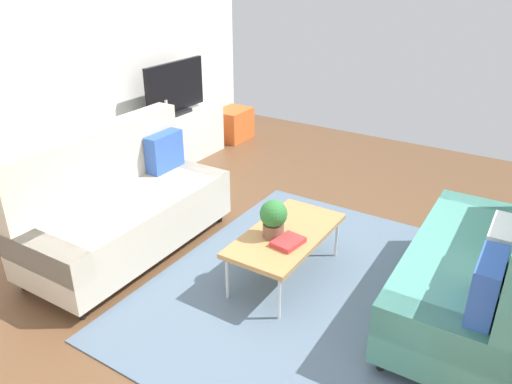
{
  "coord_description": "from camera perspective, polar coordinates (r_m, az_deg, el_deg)",
  "views": [
    {
      "loc": [
        -3.0,
        -1.61,
        2.41
      ],
      "look_at": [
        0.12,
        0.37,
        0.65
      ],
      "focal_mm": 34.64,
      "sensor_mm": 36.0,
      "label": 1
    }
  ],
  "objects": [
    {
      "name": "ground_plane",
      "position": [
        4.17,
        3.47,
        -9.86
      ],
      "size": [
        7.68,
        7.68,
        0.0
      ],
      "primitive_type": "plane",
      "color": "brown"
    },
    {
      "name": "storage_trunk",
      "position": [
        7.23,
        -2.65,
        7.82
      ],
      "size": [
        0.52,
        0.4,
        0.44
      ],
      "primitive_type": "cube",
      "color": "orange",
      "rests_on": "ground_plane"
    },
    {
      "name": "bottle_1",
      "position": [
        6.08,
        -10.92,
        8.87
      ],
      "size": [
        0.04,
        0.04,
        0.16
      ],
      "primitive_type": "cylinder",
      "color": "purple",
      "rests_on": "tv_console"
    },
    {
      "name": "potted_plant",
      "position": [
        3.83,
        2.03,
        -2.98
      ],
      "size": [
        0.22,
        0.22,
        0.31
      ],
      "color": "brown",
      "rests_on": "coffee_table"
    },
    {
      "name": "couch_green",
      "position": [
        3.84,
        24.75,
        -7.86
      ],
      "size": [
        1.92,
        0.88,
        1.1
      ],
      "rotation": [
        0.0,
        0.0,
        0.02
      ],
      "color": "teal",
      "rests_on": "ground_plane"
    },
    {
      "name": "table_book_0",
      "position": [
        3.8,
        3.73,
        -5.77
      ],
      "size": [
        0.26,
        0.21,
        0.04
      ],
      "primitive_type": "cube",
      "rotation": [
        0.0,
        0.0,
        -0.13
      ],
      "color": "red",
      "rests_on": "coffee_table"
    },
    {
      "name": "bottle_2",
      "position": [
        6.13,
        -10.35,
        9.39
      ],
      "size": [
        0.05,
        0.05,
        0.22
      ],
      "primitive_type": "cylinder",
      "color": "silver",
      "rests_on": "tv_console"
    },
    {
      "name": "coffee_table",
      "position": [
        3.98,
        3.5,
        -5.04
      ],
      "size": [
        1.1,
        0.56,
        0.42
      ],
      "color": "#B7844C",
      "rests_on": "ground_plane"
    },
    {
      "name": "couch_beige",
      "position": [
        4.48,
        -15.07,
        -1.52
      ],
      "size": [
        1.91,
        0.87,
        1.1
      ],
      "rotation": [
        0.0,
        0.0,
        3.16
      ],
      "color": "beige",
      "rests_on": "ground_plane"
    },
    {
      "name": "bottle_0",
      "position": [
        6.0,
        -11.66,
        8.75
      ],
      "size": [
        0.06,
        0.06,
        0.19
      ],
      "primitive_type": "cylinder",
      "color": "purple",
      "rests_on": "tv_console"
    },
    {
      "name": "tv",
      "position": [
        6.25,
        -9.29,
        11.67
      ],
      "size": [
        1.0,
        0.2,
        0.64
      ],
      "color": "black",
      "rests_on": "tv_console"
    },
    {
      "name": "wall_far",
      "position": [
        5.42,
        -23.63,
        13.24
      ],
      "size": [
        6.4,
        0.12,
        2.9
      ],
      "primitive_type": "cube",
      "color": "white",
      "rests_on": "ground_plane"
    },
    {
      "name": "tv_console",
      "position": [
        6.44,
        -9.03,
        6.23
      ],
      "size": [
        1.4,
        0.44,
        0.64
      ],
      "primitive_type": "cube",
      "color": "silver",
      "rests_on": "ground_plane"
    },
    {
      "name": "area_rug",
      "position": [
        4.08,
        5.5,
        -10.79
      ],
      "size": [
        2.9,
        2.2,
        0.01
      ],
      "primitive_type": "cube",
      "color": "slate",
      "rests_on": "ground_plane"
    },
    {
      "name": "vase_0",
      "position": [
        5.96,
        -13.32,
        8.22
      ],
      "size": [
        0.1,
        0.1,
        0.14
      ],
      "primitive_type": "cylinder",
      "color": "#33B29E",
      "rests_on": "tv_console"
    }
  ]
}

